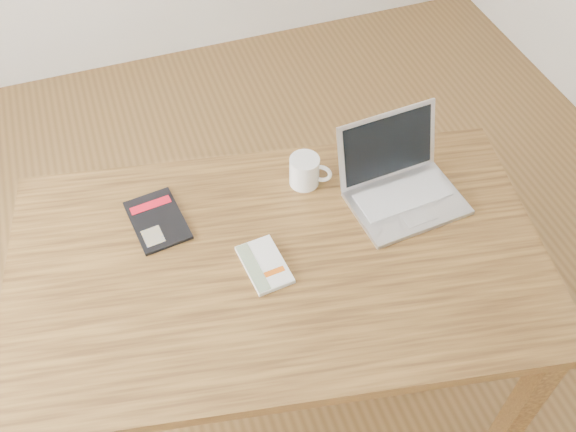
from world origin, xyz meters
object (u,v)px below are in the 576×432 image
object	(u,v)px
desk	(279,276)
coffee_mug	(305,171)
white_guidebook	(264,265)
black_guidebook	(157,220)
laptop	(400,182)

from	to	relation	value
desk	coffee_mug	size ratio (longest dim) A/B	13.39
white_guidebook	black_guidebook	bearing A→B (deg)	128.14
coffee_mug	white_guidebook	bearing A→B (deg)	-98.14
laptop	coffee_mug	bearing A→B (deg)	146.90
white_guidebook	laptop	xyz separation A→B (m)	(0.48, 0.13, 0.04)
desk	coffee_mug	world-z (taller)	coffee_mug
black_guidebook	desk	bearing A→B (deg)	-47.01
laptop	coffee_mug	world-z (taller)	laptop
desk	white_guidebook	bearing A→B (deg)	-153.09
black_guidebook	laptop	xyz separation A→B (m)	(0.73, -0.13, 0.04)
coffee_mug	desk	bearing A→B (deg)	-93.14
desk	laptop	bearing A→B (deg)	25.28
black_guidebook	coffee_mug	xyz separation A→B (m)	(0.47, 0.00, 0.05)
desk	laptop	distance (m)	0.47
coffee_mug	laptop	bearing A→B (deg)	2.95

